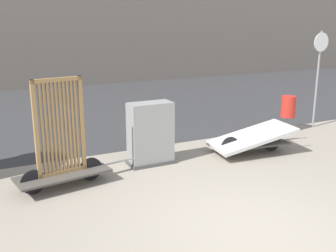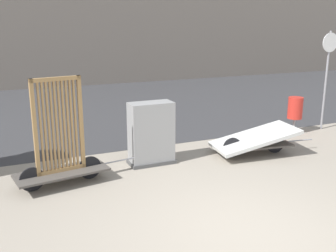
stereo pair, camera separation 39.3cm
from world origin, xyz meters
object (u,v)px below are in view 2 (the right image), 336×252
Objects in this scene: bike_cart_with_bedframe at (61,151)px; trash_bin at (295,108)px; utility_cabinet at (151,135)px; bike_cart_with_mattress at (255,140)px; sign_post at (327,68)px.

bike_cart_with_bedframe reaches higher than trash_bin.
utility_cabinet reaches higher than trash_bin.
bike_cart_with_mattress is 2.47m from utility_cabinet.
sign_post is at bearing -0.48° from bike_cart_with_bedframe.
bike_cart_with_bedframe is 2.03m from utility_cabinet.
trash_bin is 0.36× the size of sign_post.
bike_cart_with_bedframe is 2.42× the size of trash_bin.
utility_cabinet is (1.99, 0.43, -0.04)m from bike_cart_with_bedframe.
sign_post is (7.61, 1.15, 1.11)m from bike_cart_with_bedframe.
utility_cabinet is 1.35× the size of trash_bin.
sign_post is at bearing 7.33° from utility_cabinet.
bike_cart_with_bedframe is at bearing -171.39° from sign_post.
trash_bin is at bearing 0.90° from bike_cart_with_bedframe.
utility_cabinet is 5.78m from sign_post.
bike_cart_with_mattress is at bearing -160.17° from sign_post.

